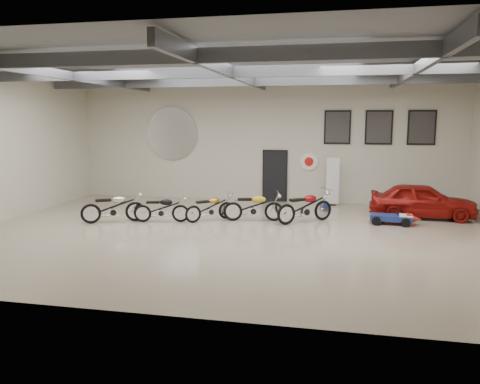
% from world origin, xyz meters
% --- Properties ---
extents(floor, '(16.00, 12.00, 0.01)m').
position_xyz_m(floor, '(0.00, 0.00, 0.00)').
color(floor, tan).
rests_on(floor, ground).
extents(ceiling, '(16.00, 12.00, 0.01)m').
position_xyz_m(ceiling, '(0.00, 0.00, 5.00)').
color(ceiling, slate).
rests_on(ceiling, back_wall).
extents(back_wall, '(16.00, 0.02, 5.00)m').
position_xyz_m(back_wall, '(0.00, 6.00, 2.50)').
color(back_wall, beige).
rests_on(back_wall, floor).
extents(ceiling_beams, '(15.80, 11.80, 0.32)m').
position_xyz_m(ceiling_beams, '(0.00, 0.00, 4.75)').
color(ceiling_beams, '#54555B').
rests_on(ceiling_beams, ceiling).
extents(door, '(0.92, 0.08, 2.10)m').
position_xyz_m(door, '(0.50, 5.95, 1.05)').
color(door, black).
rests_on(door, back_wall).
extents(logo_plaque, '(2.30, 0.06, 1.16)m').
position_xyz_m(logo_plaque, '(-4.00, 5.95, 2.80)').
color(logo_plaque, silver).
rests_on(logo_plaque, back_wall).
extents(poster_left, '(1.05, 0.08, 1.35)m').
position_xyz_m(poster_left, '(3.00, 5.96, 3.10)').
color(poster_left, black).
rests_on(poster_left, back_wall).
extents(poster_mid, '(1.05, 0.08, 1.35)m').
position_xyz_m(poster_mid, '(4.60, 5.96, 3.10)').
color(poster_mid, black).
rests_on(poster_mid, back_wall).
extents(poster_right, '(1.05, 0.08, 1.35)m').
position_xyz_m(poster_right, '(6.20, 5.96, 3.10)').
color(poster_right, black).
rests_on(poster_right, back_wall).
extents(oil_sign, '(0.72, 0.10, 0.72)m').
position_xyz_m(oil_sign, '(1.90, 5.95, 1.70)').
color(oil_sign, white).
rests_on(oil_sign, back_wall).
extents(banner_stand, '(0.54, 0.28, 1.90)m').
position_xyz_m(banner_stand, '(2.88, 5.50, 0.95)').
color(banner_stand, white).
rests_on(banner_stand, floor).
extents(motorcycle_silver, '(2.12, 1.49, 1.07)m').
position_xyz_m(motorcycle_silver, '(-4.24, 0.77, 0.53)').
color(motorcycle_silver, silver).
rests_on(motorcycle_silver, floor).
extents(motorcycle_black, '(1.89, 0.94, 0.94)m').
position_xyz_m(motorcycle_black, '(-2.68, 1.15, 0.47)').
color(motorcycle_black, silver).
rests_on(motorcycle_black, floor).
extents(motorcycle_gold, '(1.70, 1.65, 0.94)m').
position_xyz_m(motorcycle_gold, '(-1.15, 1.69, 0.47)').
color(motorcycle_gold, silver).
rests_on(motorcycle_gold, floor).
extents(motorcycle_yellow, '(2.07, 0.98, 1.03)m').
position_xyz_m(motorcycle_yellow, '(0.31, 1.96, 0.52)').
color(motorcycle_yellow, silver).
rests_on(motorcycle_yellow, floor).
extents(motorcycle_red, '(2.06, 1.86, 1.10)m').
position_xyz_m(motorcycle_red, '(2.03, 2.08, 0.55)').
color(motorcycle_red, silver).
rests_on(motorcycle_red, floor).
extents(go_kart, '(1.68, 0.88, 0.59)m').
position_xyz_m(go_kart, '(4.96, 2.36, 0.29)').
color(go_kart, navy).
rests_on(go_kart, floor).
extents(vintage_car, '(1.69, 3.66, 1.22)m').
position_xyz_m(vintage_car, '(6.00, 3.72, 0.61)').
color(vintage_car, maroon).
rests_on(vintage_car, floor).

